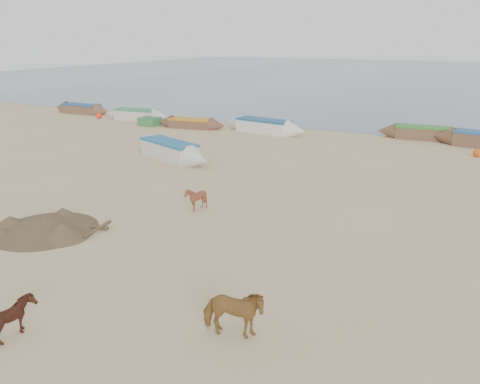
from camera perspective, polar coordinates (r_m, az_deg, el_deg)
name	(u,v)px	position (r m, az deg, el deg)	size (l,w,h in m)	color
ground	(180,261)	(14.21, -7.38, -8.37)	(140.00, 140.00, 0.00)	tan
sea	(437,75)	(92.93, 22.88, 12.97)	(160.00, 160.00, 0.00)	slate
cow_adult	(233,313)	(10.56, -0.85, -14.58)	(0.65, 1.43, 1.21)	olive
calf_front	(196,198)	(18.01, -5.41, -0.79)	(0.77, 0.87, 0.96)	brown
calf_right	(13,320)	(11.70, -25.96, -13.89)	(0.93, 0.79, 0.93)	#4E2519
near_canoe	(169,150)	(26.06, -8.60, 5.10)	(6.62, 1.26, 0.98)	beige
debris_pile	(45,223)	(17.49, -22.69, -3.52)	(3.57, 3.57, 0.53)	brown
waterline_canoes	(339,131)	(32.35, 12.02, 7.34)	(54.73, 5.18, 0.94)	brown
beach_clutter	(406,141)	(30.85, 19.62, 5.92)	(41.56, 4.42, 0.64)	#316D3D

